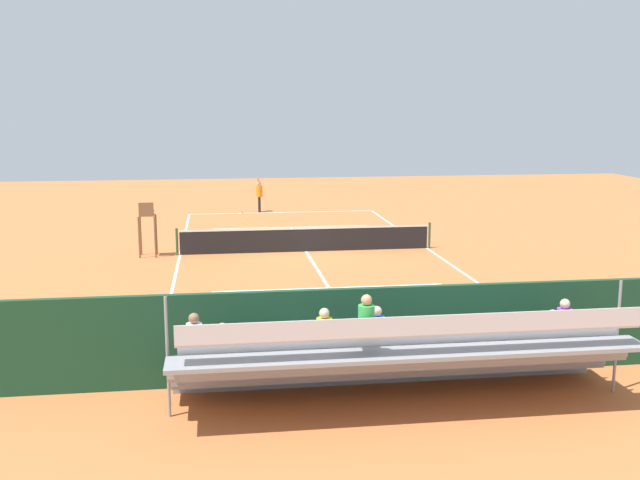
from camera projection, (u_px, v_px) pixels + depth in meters
ground_plane at (306, 251)px, 29.77m from camera, size 60.00×60.00×0.00m
court_line_markings at (306, 251)px, 29.80m from camera, size 10.10×22.20×0.01m
tennis_net at (306, 239)px, 29.68m from camera, size 10.30×0.10×1.07m
backdrop_wall at (384, 332)px, 15.95m from camera, size 18.00×0.16×2.00m
bleacher_stand at (396, 356)px, 14.66m from camera, size 9.06×2.40×2.48m
umpire_chair at (147, 223)px, 28.56m from camera, size 0.67×0.67×2.14m
courtside_bench at (489, 336)px, 17.11m from camera, size 1.80×0.40×0.93m
equipment_bag at (424, 357)px, 16.83m from camera, size 0.90×0.36×0.36m
tennis_player at (259, 194)px, 40.49m from camera, size 0.38×0.54×1.93m
tennis_racket at (240, 213)px, 40.08m from camera, size 0.39×0.59×0.03m
tennis_ball_near at (247, 218)px, 38.39m from camera, size 0.07×0.07×0.07m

